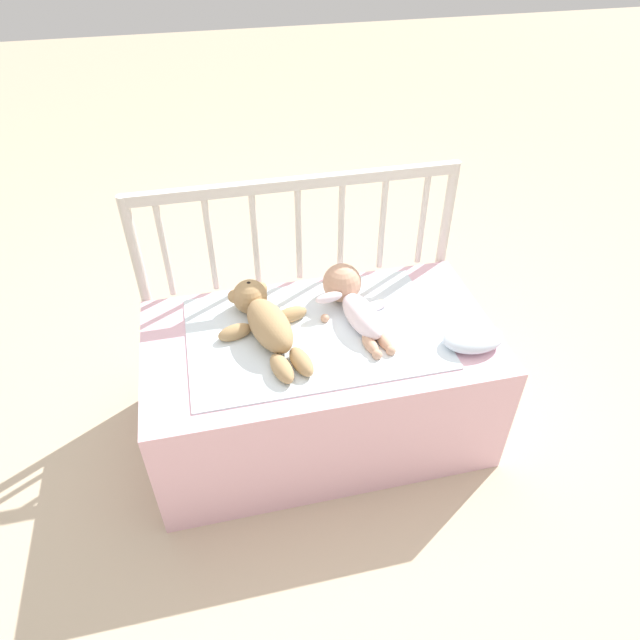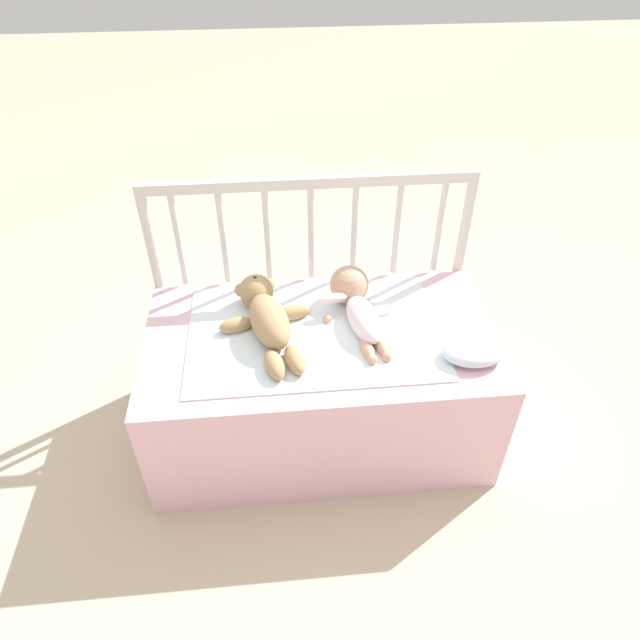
% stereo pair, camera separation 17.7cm
% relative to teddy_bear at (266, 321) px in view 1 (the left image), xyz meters
% --- Properties ---
extents(ground_plane, '(12.00, 12.00, 0.00)m').
position_rel_teddy_bear_xyz_m(ground_plane, '(0.16, -0.05, -0.50)').
color(ground_plane, '#C6B293').
extents(crib_mattress, '(1.12, 0.61, 0.45)m').
position_rel_teddy_bear_xyz_m(crib_mattress, '(0.16, -0.05, -0.27)').
color(crib_mattress, '#EDB7C6').
rests_on(crib_mattress, ground_plane).
extents(crib_rail, '(1.12, 0.04, 0.83)m').
position_rel_teddy_bear_xyz_m(crib_rail, '(0.16, 0.28, 0.08)').
color(crib_rail, beige).
rests_on(crib_rail, ground_plane).
extents(blanket, '(0.80, 0.52, 0.01)m').
position_rel_teddy_bear_xyz_m(blanket, '(0.15, -0.03, -0.05)').
color(blanket, white).
rests_on(blanket, crib_mattress).
extents(teddy_bear, '(0.31, 0.45, 0.12)m').
position_rel_teddy_bear_xyz_m(teddy_bear, '(0.00, 0.00, 0.00)').
color(teddy_bear, tan).
rests_on(teddy_bear, crib_mattress).
extents(baby, '(0.25, 0.40, 0.13)m').
position_rel_teddy_bear_xyz_m(baby, '(0.29, 0.04, -0.00)').
color(baby, white).
rests_on(baby, crib_mattress).
extents(small_pillow, '(0.19, 0.13, 0.06)m').
position_rel_teddy_bear_xyz_m(small_pillow, '(0.61, -0.20, -0.02)').
color(small_pillow, silver).
rests_on(small_pillow, crib_mattress).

